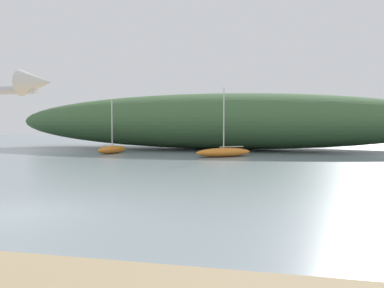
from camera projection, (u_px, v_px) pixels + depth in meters
ground_plane at (20, 214)px, 11.30m from camera, size 120.00×120.00×0.00m
distant_hill at (222, 121)px, 38.02m from camera, size 39.26×10.86×4.95m
sailboat_far_right at (112, 149)px, 32.57m from camera, size 1.73×3.30×4.08m
sailboat_by_sandbar at (224, 152)px, 29.55m from camera, size 4.09×3.49×4.81m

